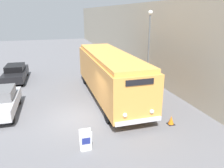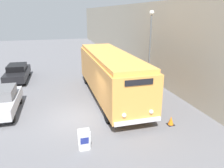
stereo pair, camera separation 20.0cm
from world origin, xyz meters
name	(u,v)px [view 1 (the left image)]	position (x,y,z in m)	size (l,w,h in m)	color
ground_plane	(77,119)	(0.00, 0.00, 0.00)	(80.00, 80.00, 0.00)	slate
building_wall_right	(135,37)	(7.56, 10.00, 3.31)	(0.30, 60.00, 6.61)	#B2A893
vintage_bus	(110,73)	(2.72, 2.67, 1.78)	(2.59, 10.17, 3.13)	black
sign_board	(86,141)	(-0.05, -3.12, 0.48)	(0.51, 0.37, 0.98)	gray
streetlamp	(149,38)	(6.33, 4.22, 3.88)	(0.36, 0.36, 5.92)	#595E60
parked_car_near	(1,101)	(-4.13, 1.89, 0.79)	(1.84, 4.17, 1.55)	black
parked_car_mid	(16,73)	(-4.10, 8.82, 0.72)	(1.89, 4.56, 1.42)	black
traffic_cone	(171,120)	(4.75, -2.13, 0.24)	(0.36, 0.36, 0.48)	black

